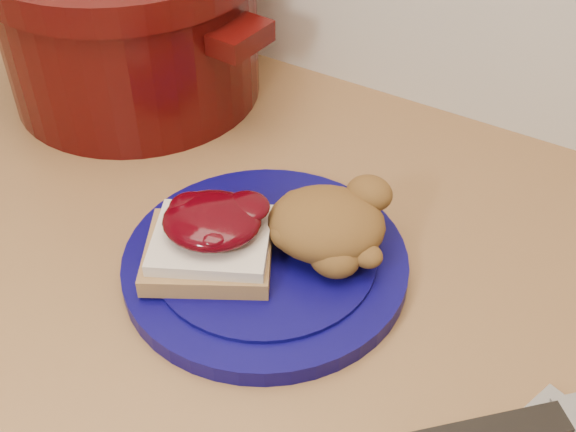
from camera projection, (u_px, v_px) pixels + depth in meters
The scene contains 6 objects.
plate at pixel (265, 263), 0.60m from camera, with size 0.24×0.24×0.02m, color #080445.
sandwich at pixel (211, 237), 0.58m from camera, with size 0.13×0.13×0.05m.
stuffing_mound at pixel (326, 224), 0.59m from camera, with size 0.10×0.08×0.05m, color brown.
chef_knife at pixel (539, 428), 0.48m from camera, with size 0.26×0.26×0.02m.
dutch_oven at pixel (130, 21), 0.77m from camera, with size 0.34×0.31×0.18m.
pepper_grinder at pixel (84, 24), 0.82m from camera, with size 0.06×0.06×0.12m.
Camera 1 is at (0.23, 1.13, 1.34)m, focal length 45.00 mm.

